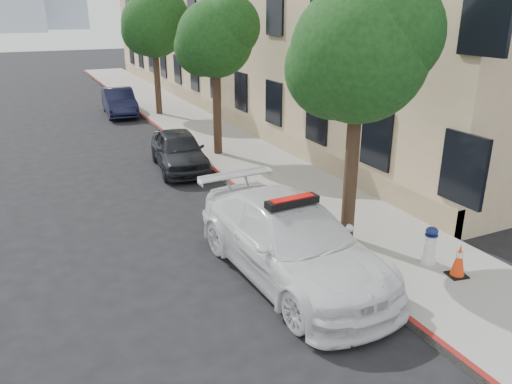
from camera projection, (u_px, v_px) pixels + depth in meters
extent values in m
plane|color=black|center=(198.00, 234.00, 11.99)|extent=(120.00, 120.00, 0.00)
cube|color=gray|center=(200.00, 130.00, 21.88)|extent=(3.20, 50.00, 0.15)
cube|color=maroon|center=(165.00, 134.00, 21.26)|extent=(0.12, 50.00, 0.15)
cube|color=tan|center=(264.00, 10.00, 26.67)|extent=(8.00, 36.00, 10.00)
cylinder|color=black|center=(351.00, 170.00, 10.85)|extent=(0.30, 0.30, 3.30)
sphere|color=#103512|center=(359.00, 54.00, 10.00)|extent=(2.80, 2.80, 2.80)
sphere|color=#103512|center=(387.00, 33.00, 9.77)|extent=(2.24, 2.24, 2.24)
sphere|color=#103512|center=(335.00, 69.00, 10.21)|extent=(2.10, 2.10, 2.10)
cylinder|color=black|center=(217.00, 109.00, 17.64)|extent=(0.30, 0.30, 3.19)
sphere|color=#103512|center=(215.00, 39.00, 16.80)|extent=(2.60, 2.60, 2.60)
sphere|color=#103512|center=(229.00, 26.00, 16.57)|extent=(2.08, 2.08, 2.08)
sphere|color=#103512|center=(203.00, 48.00, 17.02)|extent=(1.95, 1.95, 1.95)
cylinder|color=black|center=(157.00, 79.00, 24.37)|extent=(0.30, 0.30, 3.41)
sphere|color=#103512|center=(154.00, 25.00, 23.50)|extent=(3.00, 3.00, 3.00)
sphere|color=#103512|center=(163.00, 16.00, 23.26)|extent=(2.40, 2.40, 2.40)
sphere|color=#103512|center=(145.00, 32.00, 23.71)|extent=(2.25, 2.25, 2.25)
imported|color=white|center=(291.00, 241.00, 9.92)|extent=(2.42, 5.42, 1.54)
cube|color=black|center=(292.00, 202.00, 9.63)|extent=(1.11, 0.33, 0.14)
cube|color=#A50A07|center=(292.00, 199.00, 9.61)|extent=(0.91, 0.26, 0.06)
imported|color=black|center=(179.00, 150.00, 16.68)|extent=(1.96, 3.96, 1.30)
imported|color=black|center=(119.00, 102.00, 25.16)|extent=(1.68, 4.11, 1.33)
cylinder|color=white|center=(428.00, 260.00, 10.34)|extent=(0.31, 0.31, 0.10)
cylinder|color=white|center=(430.00, 247.00, 10.23)|extent=(0.23, 0.23, 0.53)
ellipsoid|color=#121E51|center=(432.00, 231.00, 10.11)|extent=(0.25, 0.25, 0.18)
cylinder|color=white|center=(431.00, 242.00, 10.19)|extent=(0.34, 0.20, 0.10)
cylinder|color=white|center=(431.00, 242.00, 10.19)|extent=(0.15, 0.20, 0.10)
cube|color=black|center=(457.00, 275.00, 9.85)|extent=(0.42, 0.42, 0.03)
cone|color=#F73A0D|center=(459.00, 260.00, 9.73)|extent=(0.28, 0.28, 0.65)
cylinder|color=white|center=(460.00, 255.00, 9.69)|extent=(0.15, 0.15, 0.10)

